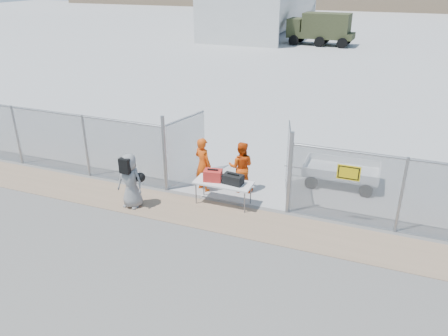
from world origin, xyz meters
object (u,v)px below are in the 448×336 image
at_px(folding_table, 223,193).
at_px(security_worker_right, 241,167).
at_px(security_worker_left, 203,164).
at_px(visitor, 130,181).
at_px(utility_trailer, 341,173).

distance_m(folding_table, security_worker_right, 1.15).
xyz_separation_m(security_worker_left, visitor, (-1.56, -1.78, -0.04)).
xyz_separation_m(visitor, utility_trailer, (5.66, 3.80, -0.46)).
relative_size(security_worker_left, visitor, 1.05).
distance_m(folding_table, visitor, 2.79).
relative_size(security_worker_right, visitor, 0.99).
distance_m(security_worker_right, utility_trailer, 3.40).
xyz_separation_m(security_worker_right, utility_trailer, (2.94, 1.65, -0.45)).
relative_size(visitor, utility_trailer, 0.54).
xyz_separation_m(folding_table, visitor, (-2.52, -1.11, 0.47)).
height_order(visitor, utility_trailer, visitor).
bearing_deg(security_worker_right, security_worker_left, 5.52).
height_order(security_worker_left, security_worker_right, security_worker_left).
bearing_deg(utility_trailer, security_worker_left, -154.67).
relative_size(security_worker_left, security_worker_right, 1.06).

